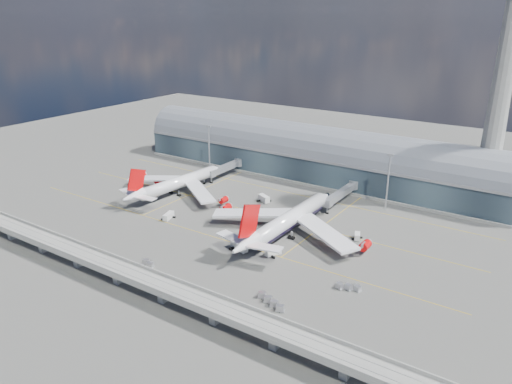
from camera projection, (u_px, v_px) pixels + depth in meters
The scene contains 20 objects.
ground at pixel (221, 226), 205.41m from camera, with size 500.00×500.00×0.00m, color #474744.
taxi_lines at pixel (251, 209), 222.65m from camera, with size 200.00×80.12×0.01m.
terminal at pixel (311, 156), 262.35m from camera, with size 200.00×30.00×28.00m.
control_tower at pixel (501, 91), 208.00m from camera, with size 19.00×19.00×103.00m.
guideway at pixel (116, 269), 160.67m from camera, with size 220.00×8.50×7.20m.
floodlight_mast_left at pixel (209, 147), 269.74m from camera, with size 3.00×0.70×25.70m.
floodlight_mast_right at pixel (388, 181), 217.51m from camera, with size 3.00×0.70×25.70m.
airliner_left at pixel (177, 183), 239.02m from camera, with size 60.16×63.24×19.26m.
airliner_right at pixel (287, 221), 195.33m from camera, with size 67.24×70.26×22.34m.
jet_bridge_left at pixel (226, 167), 264.39m from camera, with size 4.40×28.00×7.25m.
jet_bridge_right at pixel (342, 193), 227.57m from camera, with size 4.40×32.00×7.25m.
service_truck_0 at pixel (168, 216), 211.43m from camera, with size 3.91×6.97×2.75m.
service_truck_1 at pixel (137, 188), 244.13m from camera, with size 5.25×3.39×2.81m.
service_truck_2 at pixel (239, 246), 184.25m from camera, with size 8.62×5.06×3.01m.
service_truck_3 at pixel (273, 252), 180.27m from camera, with size 4.57×6.35×2.87m.
service_truck_4 at pixel (357, 236), 192.99m from camera, with size 3.47×4.77×2.51m.
service_truck_5 at pixel (264, 199), 230.36m from camera, with size 7.01×5.17×3.18m.
cargo_train_0 at pixel (148, 263), 172.93m from camera, with size 5.88×3.30×1.90m.
cargo_train_1 at pixel (271, 302), 150.30m from camera, with size 11.56×5.85×1.95m.
cargo_train_2 at pixel (348, 287), 158.23m from camera, with size 8.37×4.21×1.84m.
Camera 1 is at (116.65, -148.21, 83.80)m, focal length 35.00 mm.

